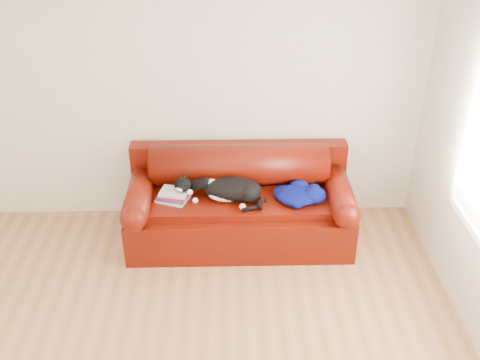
{
  "coord_description": "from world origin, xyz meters",
  "views": [
    {
      "loc": [
        0.37,
        -2.97,
        3.29
      ],
      "look_at": [
        0.47,
        1.35,
        0.74
      ],
      "focal_mm": 42.0,
      "sensor_mm": 36.0,
      "label": 1
    }
  ],
  "objects_px": {
    "book_stack": "(174,195)",
    "blanket": "(299,194)",
    "sofa_base": "(240,218)",
    "cat": "(232,190)"
  },
  "relations": [
    {
      "from": "sofa_base",
      "to": "cat",
      "type": "height_order",
      "value": "cat"
    },
    {
      "from": "sofa_base",
      "to": "cat",
      "type": "bearing_deg",
      "value": -132.42
    },
    {
      "from": "sofa_base",
      "to": "cat",
      "type": "distance_m",
      "value": 0.38
    },
    {
      "from": "book_stack",
      "to": "cat",
      "type": "distance_m",
      "value": 0.54
    },
    {
      "from": "book_stack",
      "to": "blanket",
      "type": "xyz_separation_m",
      "value": [
        1.16,
        -0.02,
        0.01
      ]
    },
    {
      "from": "cat",
      "to": "blanket",
      "type": "distance_m",
      "value": 0.62
    },
    {
      "from": "sofa_base",
      "to": "blanket",
      "type": "xyz_separation_m",
      "value": [
        0.54,
        -0.1,
        0.33
      ]
    },
    {
      "from": "book_stack",
      "to": "blanket",
      "type": "distance_m",
      "value": 1.16
    },
    {
      "from": "book_stack",
      "to": "blanket",
      "type": "height_order",
      "value": "blanket"
    },
    {
      "from": "book_stack",
      "to": "cat",
      "type": "xyz_separation_m",
      "value": [
        0.54,
        -0.0,
        0.05
      ]
    }
  ]
}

